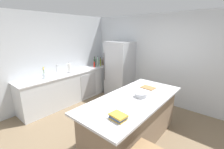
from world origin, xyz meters
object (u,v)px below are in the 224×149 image
at_px(flower_vase, 44,75).
at_px(vinegar_bottle, 101,62).
at_px(sink_faucet, 57,69).
at_px(hot_sauce_bottle, 94,65).
at_px(gin_bottle, 98,62).
at_px(soda_bottle, 105,61).
at_px(kitchen_island, 133,119).
at_px(paper_towel_roll, 69,68).
at_px(olive_oil_bottle, 100,63).
at_px(refrigerator, 120,69).
at_px(mixing_bowl, 141,95).
at_px(wine_bottle, 95,63).
at_px(cookbook_stack, 118,117).
at_px(cutting_board, 148,88).
at_px(syrup_bottle, 103,62).

bearing_deg(flower_vase, vinegar_bottle, 90.23).
bearing_deg(sink_faucet, hot_sauce_bottle, 85.25).
bearing_deg(gin_bottle, sink_faucet, -93.53).
distance_m(soda_bottle, gin_bottle, 0.37).
relative_size(soda_bottle, vinegar_bottle, 1.03).
relative_size(kitchen_island, gin_bottle, 6.47).
height_order(paper_towel_roll, gin_bottle, gin_bottle).
xyz_separation_m(sink_faucet, olive_oil_bottle, (0.14, 1.60, -0.04)).
relative_size(kitchen_island, vinegar_bottle, 7.90).
relative_size(soda_bottle, gin_bottle, 0.85).
height_order(refrigerator, mixing_bowl, refrigerator).
relative_size(refrigerator, hot_sauce_bottle, 8.24).
distance_m(wine_bottle, cookbook_stack, 3.37).
bearing_deg(sink_faucet, gin_bottle, 86.47).
height_order(wine_bottle, cutting_board, wine_bottle).
bearing_deg(flower_vase, cutting_board, 25.63).
relative_size(vinegar_bottle, mixing_bowl, 1.22).
bearing_deg(paper_towel_roll, refrigerator, 58.99).
relative_size(syrup_bottle, mixing_bowl, 1.16).
bearing_deg(cutting_board, vinegar_bottle, 158.23).
bearing_deg(gin_bottle, soda_bottle, 87.55).
bearing_deg(olive_oil_bottle, gin_bottle, -120.36).
bearing_deg(gin_bottle, olive_oil_bottle, 59.64).
xyz_separation_m(gin_bottle, hot_sauce_bottle, (0.02, -0.19, -0.06)).
relative_size(kitchen_island, cookbook_stack, 8.95).
distance_m(hot_sauce_bottle, mixing_bowl, 2.70).
xyz_separation_m(flower_vase, syrup_bottle, (0.05, 2.20, 0.02)).
distance_m(olive_oil_bottle, hot_sauce_bottle, 0.28).
xyz_separation_m(refrigerator, mixing_bowl, (1.67, -1.51, 0.05)).
distance_m(gin_bottle, mixing_bowl, 2.80).
distance_m(refrigerator, cutting_board, 1.84).
relative_size(paper_towel_roll, cutting_board, 1.04).
xyz_separation_m(refrigerator, olive_oil_bottle, (-0.76, -0.13, 0.14)).
xyz_separation_m(paper_towel_roll, soda_bottle, (0.03, 1.54, -0.01)).
height_order(refrigerator, olive_oil_bottle, refrigerator).
bearing_deg(flower_vase, mixing_bowl, 14.14).
distance_m(soda_bottle, syrup_bottle, 0.10).
xyz_separation_m(sink_faucet, vinegar_bottle, (0.05, 1.70, -0.05)).
bearing_deg(paper_towel_roll, vinegar_bottle, 91.11).
distance_m(kitchen_island, soda_bottle, 3.04).
height_order(kitchen_island, cutting_board, cutting_board).
height_order(mixing_bowl, cutting_board, mixing_bowl).
relative_size(wine_bottle, cutting_board, 1.17).
bearing_deg(syrup_bottle, soda_bottle, 88.51).
bearing_deg(cookbook_stack, soda_bottle, 135.72).
height_order(kitchen_island, flower_vase, flower_vase).
bearing_deg(vinegar_bottle, paper_towel_roll, -88.89).
relative_size(gin_bottle, cutting_board, 1.18).
xyz_separation_m(olive_oil_bottle, gin_bottle, (-0.05, -0.09, 0.02)).
distance_m(vinegar_bottle, mixing_bowl, 2.92).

